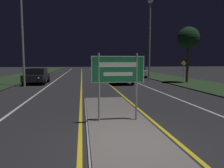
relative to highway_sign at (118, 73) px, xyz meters
name	(u,v)px	position (x,y,z in m)	size (l,w,h in m)	color
ground_plane	(130,144)	(0.00, -1.98, -1.75)	(160.00, 160.00, 0.00)	#232326
median_island	(118,122)	(0.00, 0.00, -1.71)	(2.21, 9.87, 0.10)	#999993
verge_left	(7,80)	(-9.50, 18.02, -1.71)	(5.00, 100.00, 0.08)	#23381E
verge_right	(171,79)	(9.50, 18.02, -1.71)	(5.00, 100.00, 0.08)	#23381E
centre_line_yellow_left	(82,77)	(-1.29, 23.02, -1.75)	(0.12, 70.00, 0.01)	gold
centre_line_yellow_right	(100,77)	(1.29, 23.02, -1.75)	(0.12, 70.00, 0.01)	gold
lane_line_white_left	(60,77)	(-4.20, 23.02, -1.75)	(0.12, 70.00, 0.01)	silver
lane_line_white_right	(121,77)	(4.20, 23.02, -1.75)	(0.12, 70.00, 0.01)	silver
edge_line_white_left	(37,77)	(-7.20, 23.02, -1.75)	(0.10, 70.00, 0.01)	silver
edge_line_white_right	(141,76)	(7.20, 23.02, -1.75)	(0.10, 70.00, 0.01)	silver
highway_sign	(118,73)	(0.00, 0.00, 0.00)	(1.82, 0.07, 2.33)	#9E9E99
streetlight_left_near	(22,21)	(-6.11, 12.01, 3.70)	(0.45, 0.45, 9.06)	#9E9E99
streetlight_right_near	(150,23)	(6.19, 16.21, 4.60)	(0.63, 0.63, 9.02)	#9E9E99
car_receding_0	(121,76)	(2.46, 13.15, -1.02)	(1.93, 4.10, 1.39)	maroon
car_receding_1	(137,71)	(6.10, 21.43, -0.97)	(1.97, 4.77, 1.48)	silver
car_approaching_0	(37,76)	(-5.56, 14.43, -0.99)	(2.01, 4.27, 1.46)	black
warning_sign	(184,68)	(9.68, 15.04, -0.36)	(0.60, 0.06, 2.16)	#9E9E99
roadside_palm_right	(188,38)	(8.99, 12.83, 2.61)	(2.08, 2.08, 5.38)	#4C3823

